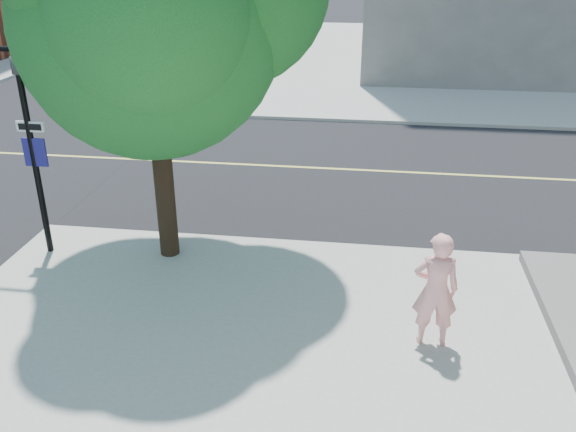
# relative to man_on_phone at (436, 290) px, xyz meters

# --- Properties ---
(ground) EXTENTS (140.00, 140.00, 0.00)m
(ground) POSITION_rel_man_on_phone_xyz_m (-6.58, 3.03, -1.01)
(ground) COLOR black
(ground) RESTS_ON ground
(road_ew) EXTENTS (140.00, 9.00, 0.01)m
(road_ew) POSITION_rel_man_on_phone_xyz_m (-6.58, 7.53, -1.01)
(road_ew) COLOR black
(road_ew) RESTS_ON ground
(sidewalk_ne) EXTENTS (29.00, 25.00, 0.12)m
(sidewalk_ne) POSITION_rel_man_on_phone_xyz_m (6.92, 24.53, -0.95)
(sidewalk_ne) COLOR #A8A89F
(sidewalk_ne) RESTS_ON ground
(man_on_phone) EXTENTS (0.66, 0.45, 1.79)m
(man_on_phone) POSITION_rel_man_on_phone_xyz_m (0.00, 0.00, 0.00)
(man_on_phone) COLOR #FAA2A2
(man_on_phone) RESTS_ON sidewalk_se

